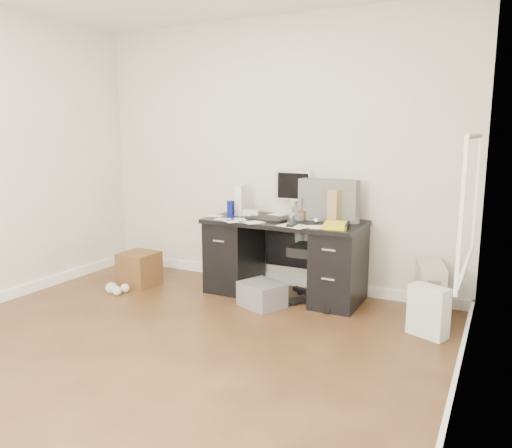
{
  "coord_description": "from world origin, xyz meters",
  "views": [
    {
      "loc": [
        2.18,
        -2.66,
        1.57
      ],
      "look_at": [
        0.22,
        1.2,
        0.78
      ],
      "focal_mm": 35.0,
      "sensor_mm": 36.0,
      "label": 1
    }
  ],
  "objects_px": {
    "lcd_monitor": "(293,193)",
    "office_chair": "(321,243)",
    "wicker_basket": "(139,269)",
    "pc_tower": "(430,290)",
    "desk": "(284,255)",
    "keyboard": "(266,219)"
  },
  "relations": [
    {
      "from": "desk",
      "to": "office_chair",
      "type": "distance_m",
      "value": 0.42
    },
    {
      "from": "keyboard",
      "to": "pc_tower",
      "type": "relative_size",
      "value": 0.85
    },
    {
      "from": "keyboard",
      "to": "wicker_basket",
      "type": "distance_m",
      "value": 1.48
    },
    {
      "from": "office_chair",
      "to": "wicker_basket",
      "type": "height_order",
      "value": "office_chair"
    },
    {
      "from": "office_chair",
      "to": "keyboard",
      "type": "bearing_deg",
      "value": -171.58
    },
    {
      "from": "pc_tower",
      "to": "wicker_basket",
      "type": "distance_m",
      "value": 2.87
    },
    {
      "from": "pc_tower",
      "to": "office_chair",
      "type": "bearing_deg",
      "value": 170.52
    },
    {
      "from": "desk",
      "to": "keyboard",
      "type": "height_order",
      "value": "keyboard"
    },
    {
      "from": "wicker_basket",
      "to": "office_chair",
      "type": "bearing_deg",
      "value": 10.48
    },
    {
      "from": "lcd_monitor",
      "to": "pc_tower",
      "type": "bearing_deg",
      "value": -8.83
    },
    {
      "from": "desk",
      "to": "wicker_basket",
      "type": "xyz_separation_m",
      "value": [
        -1.49,
        -0.37,
        -0.23
      ]
    },
    {
      "from": "office_chair",
      "to": "wicker_basket",
      "type": "bearing_deg",
      "value": -170.43
    },
    {
      "from": "keyboard",
      "to": "office_chair",
      "type": "xyz_separation_m",
      "value": [
        0.53,
        0.09,
        -0.19
      ]
    },
    {
      "from": "desk",
      "to": "lcd_monitor",
      "type": "xyz_separation_m",
      "value": [
        -0.02,
        0.25,
        0.58
      ]
    },
    {
      "from": "pc_tower",
      "to": "wicker_basket",
      "type": "bearing_deg",
      "value": 173.93
    },
    {
      "from": "wicker_basket",
      "to": "lcd_monitor",
      "type": "bearing_deg",
      "value": 23.06
    },
    {
      "from": "wicker_basket",
      "to": "keyboard",
      "type": "bearing_deg",
      "value": 10.93
    },
    {
      "from": "desk",
      "to": "office_chair",
      "type": "height_order",
      "value": "office_chair"
    },
    {
      "from": "lcd_monitor",
      "to": "office_chair",
      "type": "bearing_deg",
      "value": -35.74
    },
    {
      "from": "office_chair",
      "to": "pc_tower",
      "type": "distance_m",
      "value": 1.03
    },
    {
      "from": "office_chair",
      "to": "pc_tower",
      "type": "relative_size",
      "value": 2.45
    },
    {
      "from": "pc_tower",
      "to": "lcd_monitor",
      "type": "bearing_deg",
      "value": 157.31
    }
  ]
}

